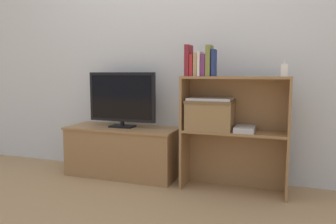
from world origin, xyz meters
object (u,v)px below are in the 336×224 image
(book_maroon, at_px, (189,61))
(book_crimson, at_px, (193,65))
(tv, at_px, (122,98))
(book_tan, at_px, (197,65))
(storage_basket_left, at_px, (210,114))
(magazine_stack, at_px, (245,129))
(book_olive, at_px, (209,61))
(laptop, at_px, (210,99))
(book_ivory, at_px, (201,64))
(tv_stand, at_px, (123,151))
(baby_monitor, at_px, (284,70))
(book_navy, at_px, (214,63))
(book_plum, at_px, (204,65))

(book_maroon, distance_m, book_crimson, 0.05)
(tv, height_order, book_tan, book_tan)
(storage_basket_left, relative_size, magazine_stack, 1.65)
(book_olive, xyz_separation_m, laptop, (0.01, 0.02, -0.30))
(book_crimson, bearing_deg, tv, 172.34)
(magazine_stack, bearing_deg, book_ivory, -176.57)
(tv_stand, bearing_deg, book_ivory, -7.12)
(storage_basket_left, height_order, laptop, laptop)
(magazine_stack, bearing_deg, tv_stand, 176.25)
(book_crimson, height_order, storage_basket_left, book_crimson)
(tv, bearing_deg, tv_stand, 90.00)
(baby_monitor, bearing_deg, laptop, -178.45)
(laptop, bearing_deg, storage_basket_left, -90.00)
(magazine_stack, bearing_deg, book_navy, -175.11)
(tv_stand, height_order, book_ivory, book_ivory)
(tv_stand, xyz_separation_m, book_navy, (0.86, -0.09, 0.80))
(tv, xyz_separation_m, book_olive, (0.83, -0.09, 0.32))
(book_tan, relative_size, book_ivory, 0.97)
(book_crimson, relative_size, laptop, 0.49)
(book_maroon, xyz_separation_m, book_plum, (0.13, -0.00, -0.04))
(tv, bearing_deg, storage_basket_left, -5.24)
(tv_stand, distance_m, book_plum, 1.11)
(book_ivory, bearing_deg, book_tan, 180.00)
(book_maroon, xyz_separation_m, storage_basket_left, (0.18, 0.02, -0.43))
(tv_stand, height_order, laptop, laptop)
(book_maroon, xyz_separation_m, book_crimson, (0.03, -0.00, -0.04))
(book_ivory, height_order, baby_monitor, book_ivory)
(book_crimson, height_order, magazine_stack, book_crimson)
(tv_stand, distance_m, book_maroon, 1.05)
(book_plum, height_order, magazine_stack, book_plum)
(book_maroon, height_order, book_crimson, book_maroon)
(tv_stand, relative_size, tv, 1.60)
(magazine_stack, bearing_deg, tv, 176.33)
(book_ivory, relative_size, laptop, 0.54)
(book_tan, bearing_deg, baby_monitor, 2.71)
(book_tan, relative_size, magazine_stack, 0.81)
(baby_monitor, bearing_deg, book_navy, -176.57)
(storage_basket_left, bearing_deg, book_maroon, -174.67)
(book_maroon, xyz_separation_m, book_ivory, (0.10, -0.00, -0.03))
(book_plum, xyz_separation_m, laptop, (0.05, 0.02, -0.27))
(tv_stand, relative_size, book_crimson, 6.02)
(storage_basket_left, bearing_deg, laptop, 90.00)
(book_ivory, bearing_deg, storage_basket_left, 12.05)
(tv_stand, bearing_deg, book_plum, -6.84)
(tv, bearing_deg, baby_monitor, -2.53)
(tv_stand, relative_size, book_olive, 4.32)
(book_plum, distance_m, baby_monitor, 0.60)
(book_navy, bearing_deg, laptop, 151.80)
(book_tan, distance_m, book_ivory, 0.03)
(book_olive, height_order, storage_basket_left, book_olive)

